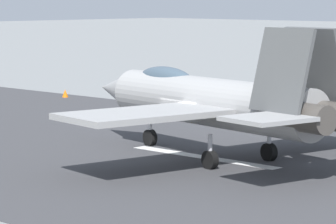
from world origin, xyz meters
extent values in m
plane|color=gray|center=(0.00, 0.00, 0.00)|extent=(400.00, 400.00, 0.00)
cube|color=#393A3D|center=(0.00, 0.00, 0.01)|extent=(240.00, 26.00, 0.02)
cube|color=white|center=(-0.68, 0.00, 0.02)|extent=(8.00, 0.70, 0.00)
cylinder|color=#999898|center=(-1.20, 0.02, 2.43)|extent=(11.91, 3.84, 2.06)
cone|color=#999898|center=(5.94, -1.09, 2.43)|extent=(2.95, 2.15, 1.75)
ellipsoid|color=#3F5160|center=(2.07, -0.49, 3.20)|extent=(3.73, 1.64, 1.10)
cylinder|color=#47423D|center=(-7.06, 1.49, 2.43)|extent=(2.34, 1.42, 1.10)
cylinder|color=#47423D|center=(-7.23, 0.40, 2.43)|extent=(2.34, 1.42, 1.10)
cube|color=#999898|center=(-1.53, 4.39, 2.33)|extent=(4.35, 6.90, 0.24)
cube|color=#999898|center=(-2.84, -4.03, 2.33)|extent=(4.35, 6.90, 0.24)
cube|color=#999898|center=(-6.78, 3.32, 2.53)|extent=(2.80, 3.14, 0.16)
cube|color=#4C4E50|center=(-6.12, 1.70, 4.13)|extent=(2.71, 1.33, 3.14)
cube|color=#4C4E50|center=(-6.39, -0.08, 4.13)|extent=(2.71, 1.33, 3.14)
cylinder|color=silver|center=(3.26, -0.67, 0.70)|extent=(0.18, 0.18, 1.40)
cylinder|color=black|center=(3.26, -0.67, 0.38)|extent=(0.80, 0.41, 0.76)
cylinder|color=silver|center=(-2.73, 1.88, 0.70)|extent=(0.18, 0.18, 1.40)
cylinder|color=black|center=(-2.73, 1.88, 0.38)|extent=(0.80, 0.41, 0.76)
cylinder|color=silver|center=(-3.22, -1.28, 0.70)|extent=(0.18, 0.18, 1.40)
cylinder|color=black|center=(-3.22, -1.28, 0.38)|extent=(0.80, 0.41, 0.76)
cone|color=orange|center=(7.51, -11.59, 0.28)|extent=(0.44, 0.44, 0.55)
cone|color=orange|center=(22.62, -11.59, 0.28)|extent=(0.44, 0.44, 0.55)
camera|label=1|loc=(-27.50, 29.68, 6.81)|focal=101.12mm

